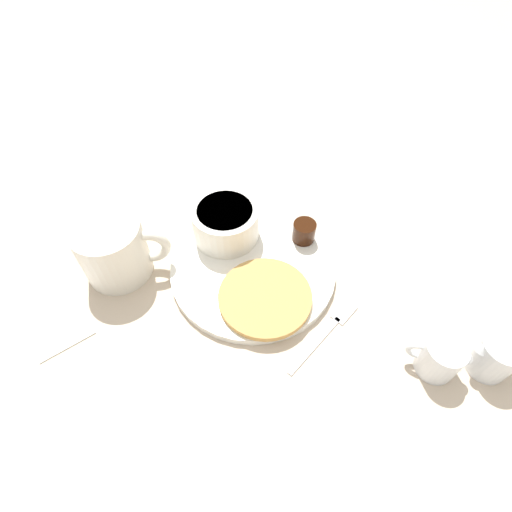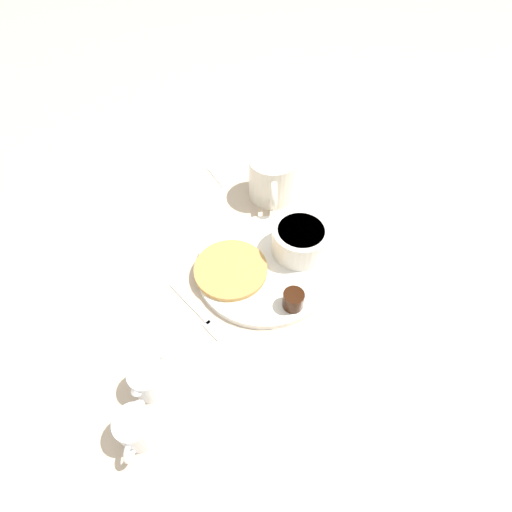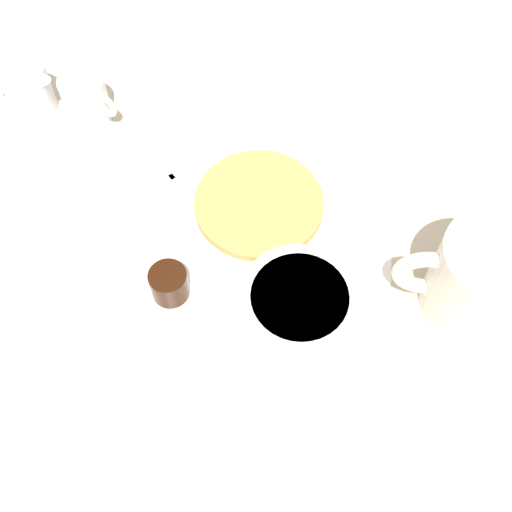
{
  "view_description": "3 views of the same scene",
  "coord_description": "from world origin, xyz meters",
  "views": [
    {
      "loc": [
        0.25,
        -0.24,
        0.47
      ],
      "look_at": [
        0.01,
        -0.0,
        0.05
      ],
      "focal_mm": 28.0,
      "sensor_mm": 36.0,
      "label": 1
    },
    {
      "loc": [
        0.28,
        0.31,
        0.57
      ],
      "look_at": [
        0.01,
        -0.01,
        0.05
      ],
      "focal_mm": 28.0,
      "sensor_mm": 36.0,
      "label": 2
    },
    {
      "loc": [
        -0.25,
        0.17,
        0.53
      ],
      "look_at": [
        -0.01,
        0.01,
        0.04
      ],
      "focal_mm": 45.0,
      "sensor_mm": 36.0,
      "label": 3
    }
  ],
  "objects": [
    {
      "name": "plate",
      "position": [
        0.0,
        0.0,
        0.01
      ],
      "size": [
        0.24,
        0.24,
        0.01
      ],
      "color": "white",
      "rests_on": "ground_plane"
    },
    {
      "name": "fork",
      "position": [
        0.14,
        0.01,
        0.0
      ],
      "size": [
        0.02,
        0.14,
        0.0
      ],
      "color": "silver",
      "rests_on": "ground_plane"
    },
    {
      "name": "creamer_pitcher_far",
      "position": [
        0.31,
        0.1,
        0.03
      ],
      "size": [
        0.06,
        0.06,
        0.06
      ],
      "color": "white",
      "rests_on": "ground_plane"
    },
    {
      "name": "coffee_mug",
      "position": [
        -0.14,
        -0.13,
        0.04
      ],
      "size": [
        0.1,
        0.11,
        0.09
      ],
      "color": "silver",
      "rests_on": "ground_plane"
    },
    {
      "name": "napkin",
      "position": [
        -0.13,
        -0.24,
        0.0
      ],
      "size": [
        0.11,
        0.09,
        0.0
      ],
      "color": "white",
      "rests_on": "ground_plane"
    },
    {
      "name": "syrup_cup",
      "position": [
        0.02,
        0.09,
        0.03
      ],
      "size": [
        0.03,
        0.03,
        0.03
      ],
      "color": "black",
      "rests_on": "plate"
    },
    {
      "name": "bowl",
      "position": [
        -0.07,
        0.01,
        0.04
      ],
      "size": [
        0.1,
        0.1,
        0.05
      ],
      "color": "white",
      "rests_on": "plate"
    },
    {
      "name": "butter_ramekin",
      "position": [
        -0.08,
        0.03,
        0.03
      ],
      "size": [
        0.04,
        0.04,
        0.04
      ],
      "color": "white",
      "rests_on": "plate"
    },
    {
      "name": "ground_plane",
      "position": [
        0.0,
        0.0,
        0.0
      ],
      "size": [
        4.0,
        4.0,
        0.0
      ],
      "primitive_type": "plane",
      "color": "#C6B299"
    },
    {
      "name": "creamer_pitcher_near",
      "position": [
        0.26,
        0.05,
        0.03
      ],
      "size": [
        0.07,
        0.05,
        0.05
      ],
      "color": "white",
      "rests_on": "ground_plane"
    },
    {
      "name": "pancake_stack",
      "position": [
        0.05,
        -0.03,
        0.02
      ],
      "size": [
        0.13,
        0.13,
        0.01
      ],
      "color": "tan",
      "rests_on": "plate"
    }
  ]
}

